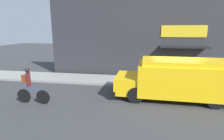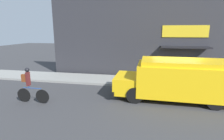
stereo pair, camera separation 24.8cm
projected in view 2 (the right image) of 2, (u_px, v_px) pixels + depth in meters
The scene contains 6 objects.
ground_plane at pixel (173, 90), 10.40m from camera, with size 70.00×70.00×0.00m, color #38383A.
sidewalk at pixel (171, 83), 11.49m from camera, with size 28.00×2.31×0.14m.
storefront at pixel (171, 39), 12.33m from camera, with size 17.88×1.09×5.76m.
school_bus at pixel (177, 79), 8.80m from camera, with size 5.83×2.79×2.04m.
cyclist at pixel (30, 86), 8.42m from camera, with size 1.69×0.21×1.74m.
trash_bin at pixel (174, 76), 11.25m from camera, with size 0.53×0.53×0.92m.
Camera 2 is at (-1.74, -10.40, 3.44)m, focal length 28.00 mm.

